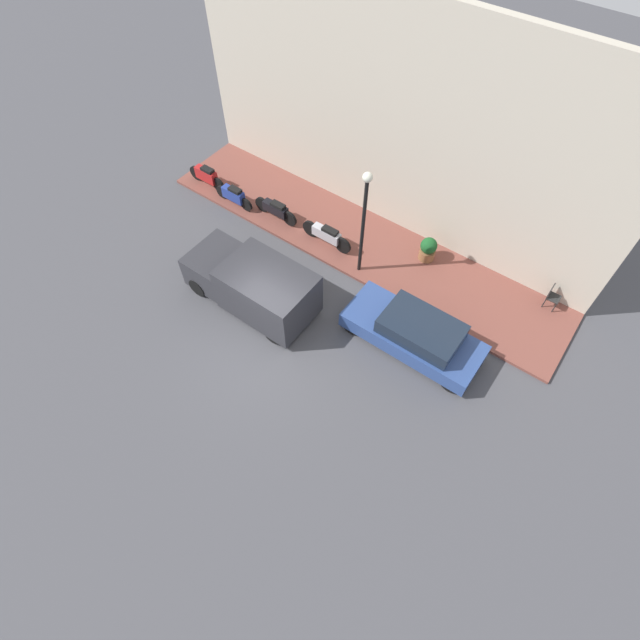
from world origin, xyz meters
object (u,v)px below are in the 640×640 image
delivery_van (252,283)px  cafe_chair (552,296)px  parked_car (415,333)px  motorcycle_blue (234,195)px  motorcycle_black (276,209)px  scooter_silver (327,235)px  potted_plant (428,249)px  motorcycle_red (207,176)px  streetlamp (364,212)px

delivery_van → cafe_chair: bearing=-55.3°
parked_car → motorcycle_blue: size_ratio=2.47×
motorcycle_black → scooter_silver: bearing=-89.4°
motorcycle_black → cafe_chair: 10.05m
cafe_chair → parked_car: bearing=143.9°
delivery_van → potted_plant: (5.01, -3.70, -0.34)m
motorcycle_red → cafe_chair: 13.42m
motorcycle_red → motorcycle_blue: size_ratio=1.02×
potted_plant → cafe_chair: bearing=-83.1°
motorcycle_black → streetlamp: bearing=-94.3°
scooter_silver → parked_car: bearing=-111.7°
streetlamp → motorcycle_blue: bearing=90.4°
scooter_silver → potted_plant: bearing=-65.1°
potted_plant → parked_car: bearing=-157.2°
streetlamp → potted_plant: streetlamp is taller
motorcycle_red → potted_plant: (1.68, -8.98, -0.00)m
scooter_silver → motorcycle_red: (-0.17, 5.72, 0.02)m
streetlamp → cafe_chair: bearing=-68.2°
parked_car → motorcycle_red: parked_car is taller
motorcycle_red → delivery_van: bearing=-122.2°
parked_car → scooter_silver: parked_car is taller
scooter_silver → motorcycle_red: size_ratio=1.14×
scooter_silver → motorcycle_blue: motorcycle_blue is taller
delivery_van → scooter_silver: (3.49, -0.44, -0.36)m
motorcycle_black → potted_plant: potted_plant is taller
motorcycle_black → motorcycle_red: bearing=92.4°
parked_car → streetlamp: (1.54, 3.05, 2.16)m
parked_car → streetlamp: streetlamp is taller
parked_car → delivery_van: 5.39m
motorcycle_black → streetlamp: streetlamp is taller
motorcycle_blue → scooter_silver: bearing=-84.9°
delivery_van → scooter_silver: delivery_van is taller
parked_car → cafe_chair: bearing=-36.1°
streetlamp → motorcycle_black: bearing=85.7°
parked_car → motorcycle_black: parked_car is taller
parked_car → motorcycle_blue: parked_car is taller
parked_car → motorcycle_blue: 8.93m
parked_car → streetlamp: bearing=63.2°
streetlamp → cafe_chair: 6.69m
potted_plant → motorcycle_red: bearing=100.6°
delivery_van → motorcycle_blue: (3.13, 3.67, -0.38)m
motorcycle_black → cafe_chair: (2.05, -9.84, 0.08)m
potted_plant → cafe_chair: 4.29m
scooter_silver → cafe_chair: 7.78m
scooter_silver → motorcycle_red: motorcycle_red is taller
cafe_chair → potted_plant: bearing=96.9°
delivery_van → motorcycle_blue: delivery_van is taller
motorcycle_red → motorcycle_blue: motorcycle_red is taller
cafe_chair → delivery_van: bearing=124.7°
delivery_van → streetlamp: streetlamp is taller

